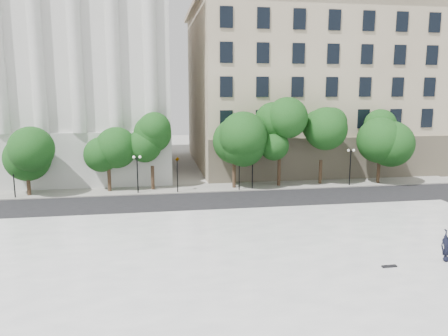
{
  "coord_description": "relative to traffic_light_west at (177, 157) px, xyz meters",
  "views": [
    {
      "loc": [
        -3.86,
        -21.2,
        10.39
      ],
      "look_at": [
        1.18,
        10.0,
        4.71
      ],
      "focal_mm": 35.0,
      "sensor_mm": 36.0,
      "label": 1
    }
  ],
  "objects": [
    {
      "name": "ground",
      "position": [
        1.62,
        -22.3,
        -3.73
      ],
      "size": [
        160.0,
        160.0,
        0.0
      ],
      "primitive_type": "plane",
      "color": "#B2AEA8",
      "rests_on": "ground"
    },
    {
      "name": "plaza",
      "position": [
        1.62,
        -19.3,
        -3.5
      ],
      "size": [
        44.0,
        22.0,
        0.45
      ],
      "primitive_type": "cube",
      "color": "white",
      "rests_on": "ground"
    },
    {
      "name": "street",
      "position": [
        1.62,
        -4.3,
        -3.72
      ],
      "size": [
        60.0,
        8.0,
        0.02
      ],
      "primitive_type": "cube",
      "color": "black",
      "rests_on": "ground"
    },
    {
      "name": "far_sidewalk",
      "position": [
        1.62,
        1.7,
        -3.67
      ],
      "size": [
        60.0,
        4.0,
        0.12
      ],
      "primitive_type": "cube",
      "color": "#AAA69D",
      "rests_on": "ground"
    },
    {
      "name": "building_west",
      "position": [
        -15.38,
        16.27,
        9.16
      ],
      "size": [
        31.5,
        27.65,
        25.6
      ],
      "color": "silver",
      "rests_on": "ground"
    },
    {
      "name": "building_east",
      "position": [
        21.62,
        16.61,
        7.41
      ],
      "size": [
        36.0,
        26.15,
        23.0
      ],
      "color": "beige",
      "rests_on": "ground"
    },
    {
      "name": "traffic_light_west",
      "position": [
        0.0,
        0.0,
        0.0
      ],
      "size": [
        0.91,
        1.85,
        4.23
      ],
      "color": "black",
      "rests_on": "ground"
    },
    {
      "name": "traffic_light_east",
      "position": [
        6.37,
        0.0,
        -0.07
      ],
      "size": [
        0.68,
        1.69,
        4.17
      ],
      "color": "black",
      "rests_on": "ground"
    },
    {
      "name": "person_lying",
      "position": [
        14.5,
        -21.62,
        -3.01
      ],
      "size": [
        0.83,
        2.01,
        0.54
      ],
      "primitive_type": "imported",
      "rotation": [
        -1.54,
        0.0,
        -0.06
      ],
      "color": "black",
      "rests_on": "plaza"
    },
    {
      "name": "skateboard",
      "position": [
        10.78,
        -21.87,
        -3.24
      ],
      "size": [
        0.88,
        0.25,
        0.09
      ],
      "primitive_type": "cube",
      "rotation": [
        0.0,
        0.0,
        0.03
      ],
      "color": "black",
      "rests_on": "plaza"
    },
    {
      "name": "street_trees",
      "position": [
        4.85,
        1.36,
        1.29
      ],
      "size": [
        41.18,
        4.92,
        7.76
      ],
      "color": "#382619",
      "rests_on": "ground"
    },
    {
      "name": "lamp_posts",
      "position": [
        1.8,
        0.3,
        -0.88
      ],
      "size": [
        35.27,
        0.28,
        4.28
      ],
      "color": "black",
      "rests_on": "ground"
    }
  ]
}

